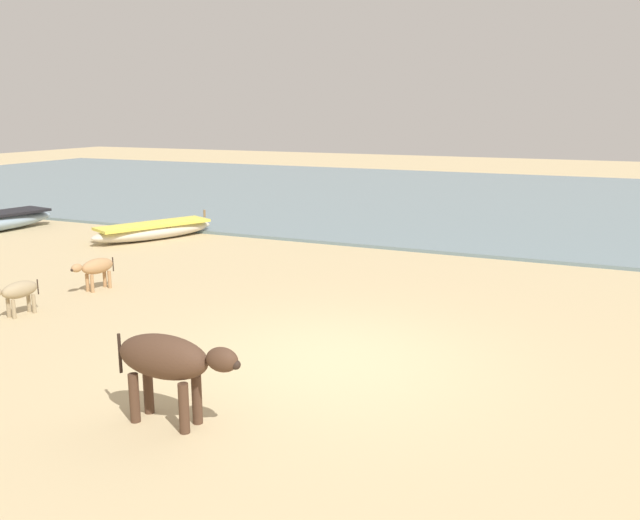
{
  "coord_description": "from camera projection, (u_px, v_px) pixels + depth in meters",
  "views": [
    {
      "loc": [
        3.23,
        -7.68,
        3.26
      ],
      "look_at": [
        -1.57,
        3.07,
        0.6
      ],
      "focal_mm": 37.39,
      "sensor_mm": 36.0,
      "label": 1
    }
  ],
  "objects": [
    {
      "name": "calf_far_dun",
      "position": [
        18.0,
        291.0,
        10.71
      ],
      "size": [
        0.33,
        0.87,
        0.57
      ],
      "rotation": [
        0.0,
        0.0,
        4.58
      ],
      "color": "tan",
      "rests_on": "ground"
    },
    {
      "name": "ground",
      "position": [
        333.0,
        361.0,
        8.85
      ],
      "size": [
        80.0,
        80.0,
        0.0
      ],
      "primitive_type": "plane",
      "color": "tan"
    },
    {
      "name": "fishing_boat_0",
      "position": [
        154.0,
        230.0,
        17.15
      ],
      "size": [
        2.18,
        3.36,
        0.61
      ],
      "rotation": [
        0.0,
        0.0,
        1.13
      ],
      "color": "beige",
      "rests_on": "ground"
    },
    {
      "name": "sea_water",
      "position": [
        517.0,
        201.0,
        24.13
      ],
      "size": [
        60.0,
        20.0,
        0.08
      ],
      "primitive_type": "cube",
      "color": "slate",
      "rests_on": "ground"
    },
    {
      "name": "calf_near_tan",
      "position": [
        96.0,
        268.0,
        12.24
      ],
      "size": [
        0.39,
        0.91,
        0.59
      ],
      "rotation": [
        0.0,
        0.0,
        4.52
      ],
      "color": "tan",
      "rests_on": "ground"
    },
    {
      "name": "cow_adult_dark",
      "position": [
        168.0,
        361.0,
        6.94
      ],
      "size": [
        1.52,
        0.44,
        0.98
      ],
      "rotation": [
        0.0,
        0.0,
        0.01
      ],
      "color": "#4C3323",
      "rests_on": "ground"
    }
  ]
}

